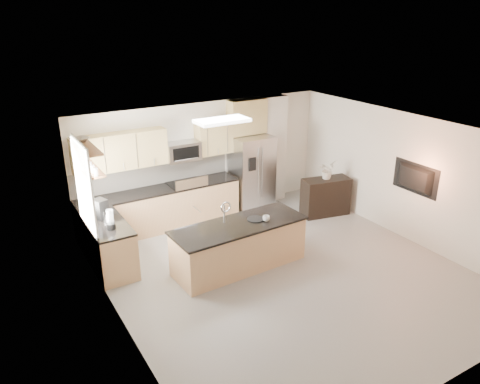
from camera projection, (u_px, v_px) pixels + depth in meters
floor at (285, 273)px, 8.55m from camera, size 6.50×6.50×0.00m
ceiling at (291, 134)px, 7.60m from camera, size 6.00×6.50×0.02m
wall_back at (203, 159)px, 10.67m from camera, size 6.00×0.02×2.60m
wall_front at (453, 302)px, 5.47m from camera, size 6.00×0.02×2.60m
wall_left at (117, 250)px, 6.64m from camera, size 0.02×6.50×2.60m
wall_right at (407, 178)px, 9.50m from camera, size 0.02×6.50×2.60m
back_counter at (161, 208)px, 10.13m from camera, size 3.55×0.66×1.44m
left_counter at (109, 245)px, 8.58m from camera, size 0.66×1.50×0.92m
range at (187, 203)px, 10.42m from camera, size 0.76×0.64×1.14m
upper_cabinets at (150, 147)px, 9.72m from camera, size 3.50×0.33×0.75m
microwave at (182, 151)px, 10.10m from camera, size 0.76×0.40×0.40m
refrigerator at (251, 173)px, 11.02m from camera, size 0.92×0.78×1.78m
partition_column at (273, 149)px, 11.42m from camera, size 0.60×0.30×2.60m
window at (84, 187)px, 8.00m from camera, size 0.04×1.15×1.65m
shelf_lower at (88, 168)px, 8.03m from camera, size 0.30×1.20×0.04m
shelf_upper at (85, 147)px, 7.90m from camera, size 0.30×1.20×0.04m
ceiling_fixture at (222, 121)px, 8.70m from camera, size 1.00×0.50×0.06m
island at (239, 245)px, 8.61m from camera, size 2.55×1.01×1.30m
credenza at (326, 197)px, 10.84m from camera, size 1.17×0.66×0.88m
cup at (266, 218)px, 8.55m from camera, size 0.17×0.17×0.10m
platter at (256, 219)px, 8.63m from camera, size 0.33×0.33×0.02m
blender at (110, 221)px, 8.09m from camera, size 0.16×0.16×0.36m
kettle at (108, 216)px, 8.40m from camera, size 0.20×0.20×0.25m
coffee_maker at (101, 210)px, 8.50m from camera, size 0.27×0.29×0.37m
bowl at (80, 139)px, 8.15m from camera, size 0.48×0.48×0.09m
flower_vase at (327, 165)px, 10.59m from camera, size 0.71×0.68×0.63m
television at (413, 179)px, 9.28m from camera, size 0.14×1.08×0.62m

